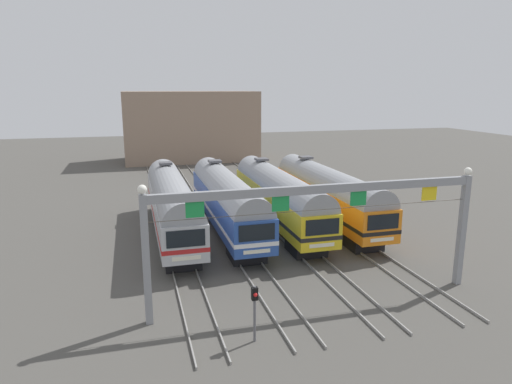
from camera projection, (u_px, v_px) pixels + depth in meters
ground_plane at (253, 229)px, 37.51m from camera, size 160.00×160.00×0.00m
track_bed at (216, 186)px, 53.48m from camera, size 14.47×70.00×0.15m
commuter_train_stainless at (172, 202)px, 35.24m from camera, size 2.88×18.06×5.05m
commuter_train_blue at (227, 199)px, 36.35m from camera, size 2.88×18.06×5.05m
commuter_train_yellow at (278, 196)px, 37.47m from camera, size 2.88×18.06×5.05m
commuter_train_orange at (327, 193)px, 38.58m from camera, size 2.88×18.06×5.05m
catenary_gantry at (320, 210)px, 23.67m from camera, size 18.20×0.44×6.97m
yard_signal_mast at (255, 303)px, 20.48m from camera, size 0.28×0.35×2.70m
maintenance_building at (190, 126)px, 72.56m from camera, size 20.51×10.00×10.79m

